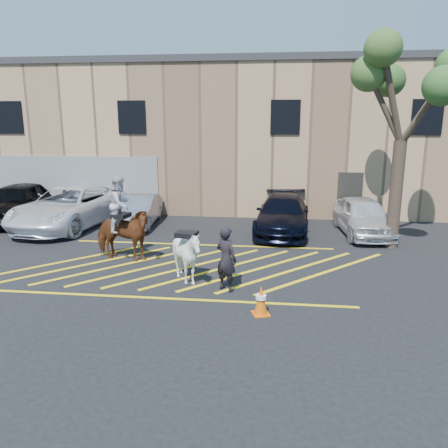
# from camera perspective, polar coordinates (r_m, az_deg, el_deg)

# --- Properties ---
(ground) EXTENTS (90.00, 90.00, 0.00)m
(ground) POSITION_cam_1_polar(r_m,az_deg,el_deg) (14.05, -4.37, -5.24)
(ground) COLOR black
(ground) RESTS_ON ground
(car_black_suv) EXTENTS (2.54, 5.24, 1.72)m
(car_black_suv) POSITION_cam_1_polar(r_m,az_deg,el_deg) (21.87, -25.43, 2.59)
(car_black_suv) COLOR black
(car_black_suv) RESTS_ON ground
(car_white_pickup) EXTENTS (3.67, 6.53, 1.73)m
(car_white_pickup) POSITION_cam_1_polar(r_m,az_deg,el_deg) (19.84, -19.45, 2.14)
(car_white_pickup) COLOR white
(car_white_pickup) RESTS_ON ground
(car_silver_sedan) EXTENTS (1.61, 3.97, 1.28)m
(car_silver_sedan) POSITION_cam_1_polar(r_m,az_deg,el_deg) (19.27, -11.00, 1.68)
(car_silver_sedan) COLOR gray
(car_silver_sedan) RESTS_ON ground
(car_blue_suv) EXTENTS (2.41, 5.20, 1.47)m
(car_blue_suv) POSITION_cam_1_polar(r_m,az_deg,el_deg) (18.01, 7.67, 1.30)
(car_blue_suv) COLOR black
(car_blue_suv) RESTS_ON ground
(car_white_suv) EXTENTS (2.10, 4.51, 1.49)m
(car_white_suv) POSITION_cam_1_polar(r_m,az_deg,el_deg) (18.30, 17.68, 1.00)
(car_white_suv) COLOR white
(car_white_suv) RESTS_ON ground
(handler) EXTENTS (0.77, 0.71, 1.77)m
(handler) POSITION_cam_1_polar(r_m,az_deg,el_deg) (11.67, 0.29, -4.56)
(handler) COLOR black
(handler) RESTS_ON ground
(warehouse) EXTENTS (32.42, 10.20, 7.30)m
(warehouse) POSITION_cam_1_polar(r_m,az_deg,el_deg) (25.20, 0.69, 11.56)
(warehouse) COLOR tan
(warehouse) RESTS_ON ground
(hatching_zone) EXTENTS (12.60, 5.12, 0.01)m
(hatching_zone) POSITION_cam_1_polar(r_m,az_deg,el_deg) (13.77, -4.61, -5.61)
(hatching_zone) COLOR yellow
(hatching_zone) RESTS_ON ground
(mounted_bay) EXTENTS (2.24, 1.33, 2.78)m
(mounted_bay) POSITION_cam_1_polar(r_m,az_deg,el_deg) (14.46, -13.22, -0.39)
(mounted_bay) COLOR brown
(mounted_bay) RESTS_ON ground
(saddled_white) EXTENTS (1.51, 1.64, 1.58)m
(saddled_white) POSITION_cam_1_polar(r_m,az_deg,el_deg) (12.29, -4.83, -4.10)
(saddled_white) COLOR white
(saddled_white) RESTS_ON ground
(traffic_cone) EXTENTS (0.49, 0.49, 0.73)m
(traffic_cone) POSITION_cam_1_polar(r_m,az_deg,el_deg) (10.46, 4.85, -9.86)
(traffic_cone) COLOR #FC620A
(traffic_cone) RESTS_ON ground
(tree) EXTENTS (3.99, 4.37, 7.31)m
(tree) POSITION_cam_1_polar(r_m,az_deg,el_deg) (16.37, 22.63, 16.67)
(tree) COLOR #4C382E
(tree) RESTS_ON ground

